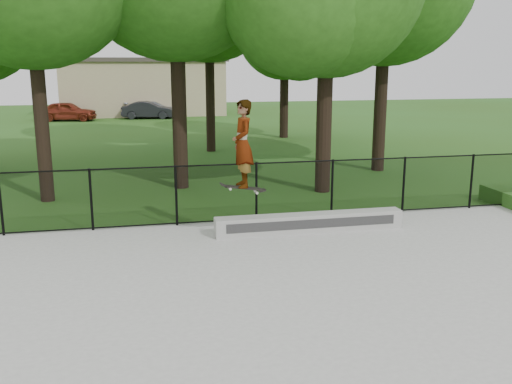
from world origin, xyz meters
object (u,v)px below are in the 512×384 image
car_a (67,111)px  car_c (154,109)px  skater_airborne (243,145)px  grind_ledge (310,223)px  car_b (148,110)px

car_a → car_c: car_a is taller
car_c → car_a: bearing=111.0°
skater_airborne → grind_ledge: bearing=9.6°
car_c → skater_airborne: bearing=-171.2°
grind_ledge → car_c: size_ratio=1.21×
car_b → car_c: car_b is taller
grind_ledge → skater_airborne: size_ratio=2.19×
car_a → skater_airborne: 30.13m
grind_ledge → skater_airborne: bearing=-170.4°
grind_ledge → car_b: bearing=95.6°
grind_ledge → car_a: bearing=106.1°
car_b → car_a: bearing=100.6°
skater_airborne → car_c: bearing=91.5°
grind_ledge → car_c: bearing=94.6°
car_b → skater_airborne: skater_airborne is taller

